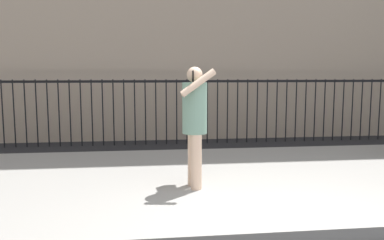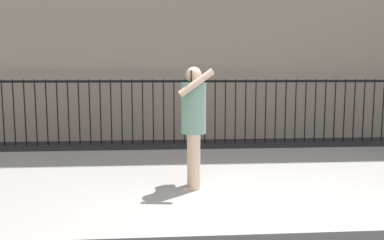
# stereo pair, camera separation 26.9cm
# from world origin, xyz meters

# --- Properties ---
(sidewalk) EXTENTS (28.00, 4.40, 0.15)m
(sidewalk) POSITION_xyz_m (0.00, 2.20, 0.07)
(sidewalk) COLOR gray
(sidewalk) RESTS_ON ground
(iron_fence) EXTENTS (12.03, 0.04, 1.60)m
(iron_fence) POSITION_xyz_m (0.00, 5.90, 1.02)
(iron_fence) COLOR black
(iron_fence) RESTS_ON ground
(pedestrian_on_phone) EXTENTS (0.49, 0.67, 1.68)m
(pedestrian_on_phone) POSITION_xyz_m (-0.74, 1.69, 1.12)
(pedestrian_on_phone) COLOR beige
(pedestrian_on_phone) RESTS_ON sidewalk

